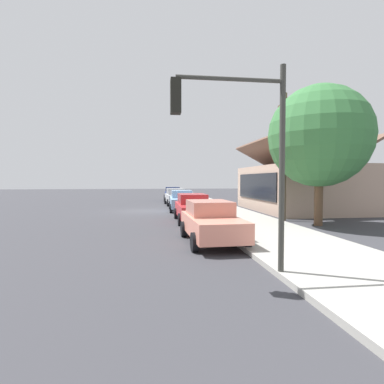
{
  "coord_description": "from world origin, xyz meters",
  "views": [
    {
      "loc": [
        23.91,
        0.43,
        2.42
      ],
      "look_at": [
        1.24,
        3.46,
        1.52
      ],
      "focal_mm": 28.56,
      "sensor_mm": 36.0,
      "label": 1
    }
  ],
  "objects_px": {
    "fire_hydrant_red": "(231,220)",
    "car_coral": "(211,221)",
    "car_silver": "(176,197)",
    "utility_pole_wooden": "(284,154)",
    "car_skyblue": "(182,200)",
    "car_cherry": "(193,207)",
    "traffic_light_main": "(240,135)",
    "car_navy": "(173,194)",
    "shade_tree": "(320,137)"
  },
  "relations": [
    {
      "from": "fire_hydrant_red",
      "to": "car_coral",
      "type": "bearing_deg",
      "value": -30.67
    },
    {
      "from": "car_silver",
      "to": "utility_pole_wooden",
      "type": "xyz_separation_m",
      "value": [
        12.35,
        5.42,
        3.11
      ]
    },
    {
      "from": "car_skyblue",
      "to": "car_coral",
      "type": "bearing_deg",
      "value": 1.93
    },
    {
      "from": "car_silver",
      "to": "car_cherry",
      "type": "relative_size",
      "value": 0.99
    },
    {
      "from": "car_cherry",
      "to": "traffic_light_main",
      "type": "relative_size",
      "value": 0.92
    },
    {
      "from": "car_cherry",
      "to": "traffic_light_main",
      "type": "height_order",
      "value": "traffic_light_main"
    },
    {
      "from": "utility_pole_wooden",
      "to": "fire_hydrant_red",
      "type": "relative_size",
      "value": 10.56
    },
    {
      "from": "car_coral",
      "to": "utility_pole_wooden",
      "type": "xyz_separation_m",
      "value": [
        -5.55,
        5.48,
        3.11
      ]
    },
    {
      "from": "car_navy",
      "to": "car_skyblue",
      "type": "distance_m",
      "value": 11.62
    },
    {
      "from": "car_cherry",
      "to": "fire_hydrant_red",
      "type": "relative_size",
      "value": 6.74
    },
    {
      "from": "car_navy",
      "to": "car_silver",
      "type": "height_order",
      "value": "same"
    },
    {
      "from": "shade_tree",
      "to": "car_navy",
      "type": "bearing_deg",
      "value": -162.88
    },
    {
      "from": "car_coral",
      "to": "traffic_light_main",
      "type": "relative_size",
      "value": 0.86
    },
    {
      "from": "shade_tree",
      "to": "fire_hydrant_red",
      "type": "distance_m",
      "value": 6.59
    },
    {
      "from": "car_skyblue",
      "to": "car_navy",
      "type": "bearing_deg",
      "value": -178.1
    },
    {
      "from": "car_skyblue",
      "to": "utility_pole_wooden",
      "type": "distance_m",
      "value": 9.2
    },
    {
      "from": "car_silver",
      "to": "car_skyblue",
      "type": "bearing_deg",
      "value": -1.87
    },
    {
      "from": "car_cherry",
      "to": "utility_pole_wooden",
      "type": "bearing_deg",
      "value": 85.55
    },
    {
      "from": "utility_pole_wooden",
      "to": "fire_hydrant_red",
      "type": "bearing_deg",
      "value": -52.56
    },
    {
      "from": "car_skyblue",
      "to": "fire_hydrant_red",
      "type": "bearing_deg",
      "value": 10.38
    },
    {
      "from": "car_navy",
      "to": "car_cherry",
      "type": "relative_size",
      "value": 0.92
    },
    {
      "from": "car_navy",
      "to": "utility_pole_wooden",
      "type": "bearing_deg",
      "value": 18.28
    },
    {
      "from": "car_cherry",
      "to": "car_coral",
      "type": "relative_size",
      "value": 1.07
    },
    {
      "from": "car_coral",
      "to": "utility_pole_wooden",
      "type": "relative_size",
      "value": 0.6
    },
    {
      "from": "car_skyblue",
      "to": "utility_pole_wooden",
      "type": "height_order",
      "value": "utility_pole_wooden"
    },
    {
      "from": "car_cherry",
      "to": "car_coral",
      "type": "height_order",
      "value": "same"
    },
    {
      "from": "car_silver",
      "to": "traffic_light_main",
      "type": "relative_size",
      "value": 0.91
    },
    {
      "from": "car_skyblue",
      "to": "car_coral",
      "type": "relative_size",
      "value": 1.11
    },
    {
      "from": "traffic_light_main",
      "to": "utility_pole_wooden",
      "type": "xyz_separation_m",
      "value": [
        -10.0,
        5.66,
        0.44
      ]
    },
    {
      "from": "car_coral",
      "to": "car_skyblue",
      "type": "bearing_deg",
      "value": 178.05
    },
    {
      "from": "car_silver",
      "to": "shade_tree",
      "type": "relative_size",
      "value": 0.65
    },
    {
      "from": "car_coral",
      "to": "fire_hydrant_red",
      "type": "bearing_deg",
      "value": 147.76
    },
    {
      "from": "shade_tree",
      "to": "traffic_light_main",
      "type": "height_order",
      "value": "shade_tree"
    },
    {
      "from": "utility_pole_wooden",
      "to": "car_navy",
      "type": "bearing_deg",
      "value": -163.88
    },
    {
      "from": "car_navy",
      "to": "car_skyblue",
      "type": "relative_size",
      "value": 0.89
    },
    {
      "from": "car_navy",
      "to": "car_coral",
      "type": "height_order",
      "value": "same"
    },
    {
      "from": "shade_tree",
      "to": "utility_pole_wooden",
      "type": "distance_m",
      "value": 2.41
    },
    {
      "from": "car_cherry",
      "to": "car_skyblue",
      "type": "bearing_deg",
      "value": -179.29
    },
    {
      "from": "car_skyblue",
      "to": "car_coral",
      "type": "distance_m",
      "value": 12.32
    },
    {
      "from": "traffic_light_main",
      "to": "car_navy",
      "type": "bearing_deg",
      "value": 179.3
    },
    {
      "from": "car_navy",
      "to": "car_silver",
      "type": "distance_m",
      "value": 6.04
    },
    {
      "from": "car_navy",
      "to": "traffic_light_main",
      "type": "height_order",
      "value": "traffic_light_main"
    },
    {
      "from": "shade_tree",
      "to": "traffic_light_main",
      "type": "distance_m",
      "value": 10.42
    },
    {
      "from": "car_silver",
      "to": "traffic_light_main",
      "type": "xyz_separation_m",
      "value": [
        22.35,
        -0.24,
        2.68
      ]
    },
    {
      "from": "car_silver",
      "to": "car_cherry",
      "type": "bearing_deg",
      "value": -1.86
    },
    {
      "from": "car_silver",
      "to": "shade_tree",
      "type": "height_order",
      "value": "shade_tree"
    },
    {
      "from": "car_silver",
      "to": "fire_hydrant_red",
      "type": "height_order",
      "value": "car_silver"
    },
    {
      "from": "car_navy",
      "to": "fire_hydrant_red",
      "type": "height_order",
      "value": "car_navy"
    },
    {
      "from": "car_skyblue",
      "to": "car_coral",
      "type": "xyz_separation_m",
      "value": [
        12.32,
        -0.08,
        -0.0
      ]
    },
    {
      "from": "shade_tree",
      "to": "fire_hydrant_red",
      "type": "bearing_deg",
      "value": -78.71
    }
  ]
}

